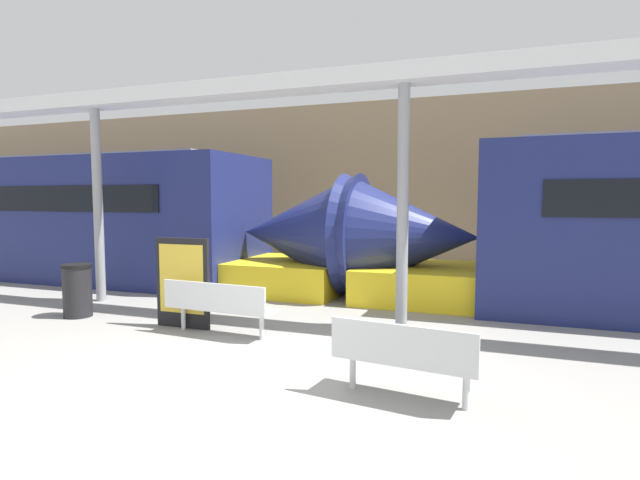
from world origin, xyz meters
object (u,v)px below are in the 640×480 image
at_px(train_right, 18,219).
at_px(support_column_far, 98,206).
at_px(support_column_near, 403,208).
at_px(bench_near, 404,355).
at_px(poster_board, 183,282).
at_px(bench_far, 217,304).
at_px(trash_bin, 77,290).

bearing_deg(train_right, support_column_far, -24.50).
bearing_deg(support_column_near, train_right, 168.20).
bearing_deg(bench_near, poster_board, 163.92).
bearing_deg(support_column_near, bench_near, -78.49).
xyz_separation_m(train_right, support_column_near, (11.44, -2.39, 0.42)).
distance_m(support_column_near, support_column_far, 6.20).
xyz_separation_m(bench_far, support_column_far, (-3.66, 1.45, 1.45)).
distance_m(bench_far, trash_bin, 3.01).
height_order(poster_board, support_column_far, support_column_far).
bearing_deg(trash_bin, bench_far, -4.23).
height_order(poster_board, support_column_near, support_column_near).
relative_size(bench_near, support_column_far, 0.41).
bearing_deg(trash_bin, bench_near, -15.50).
bearing_deg(trash_bin, support_column_near, 12.56).
bearing_deg(train_right, support_column_near, -11.80).
height_order(bench_far, trash_bin, trash_bin).
distance_m(bench_far, poster_board, 0.86).
height_order(trash_bin, poster_board, poster_board).
bearing_deg(train_right, bench_near, -23.85).
xyz_separation_m(train_right, poster_board, (8.12, -3.62, -0.78)).
bearing_deg(support_column_far, poster_board, -23.08).
relative_size(train_right, bench_far, 10.91).
distance_m(trash_bin, support_column_near, 5.86).
height_order(train_right, support_column_far, support_column_far).
bearing_deg(trash_bin, support_column_far, 118.27).
height_order(bench_far, support_column_near, support_column_near).
relative_size(bench_far, poster_board, 1.25).
distance_m(bench_far, support_column_far, 4.20).
xyz_separation_m(support_column_near, support_column_far, (-6.20, 0.00, 0.00)).
xyz_separation_m(bench_near, support_column_far, (-6.80, 2.93, 1.45)).
bearing_deg(bench_far, train_right, 160.43).
relative_size(train_right, poster_board, 13.68).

